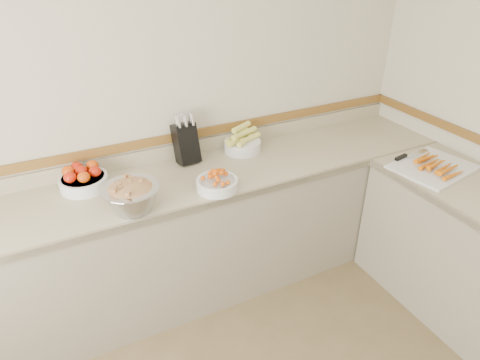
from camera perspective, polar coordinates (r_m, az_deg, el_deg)
name	(u,v)px	position (r m, az deg, el deg)	size (l,w,h in m)	color
back_wall	(145,106)	(2.81, -12.59, 9.64)	(4.00, 4.00, 0.00)	beige
counter_back	(172,240)	(2.94, -9.07, -7.96)	(4.00, 0.65, 1.08)	tan
knife_block	(186,142)	(2.88, -7.24, 5.02)	(0.16, 0.19, 0.35)	black
tomato_bowl	(83,179)	(2.75, -20.19, 0.15)	(0.29, 0.29, 0.14)	silver
cherry_tomato_bowl	(217,182)	(2.57, -3.07, -0.32)	(0.25, 0.25, 0.14)	silver
corn_bowl	(242,143)	(3.04, 0.32, 4.99)	(0.29, 0.26, 0.19)	silver
rhubarb_bowl	(132,196)	(2.42, -14.27, -2.07)	(0.32, 0.32, 0.18)	#B2B2BA
cutting_board	(434,166)	(3.09, 24.45, 1.71)	(0.57, 0.48, 0.07)	silver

